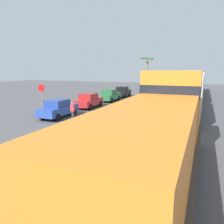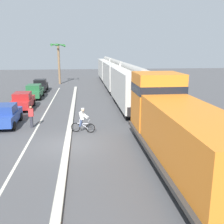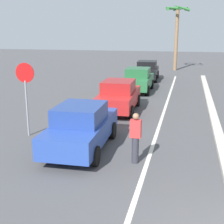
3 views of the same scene
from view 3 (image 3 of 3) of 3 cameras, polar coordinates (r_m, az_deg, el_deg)
median_curb at (r=11.81m, az=19.38°, el=-5.85°), size 0.36×36.00×0.16m
lane_stripe at (r=11.81m, az=7.66°, el=-5.51°), size 0.14×36.00×0.01m
parked_car_blue at (r=10.87m, az=-5.56°, el=-2.72°), size 1.93×4.25×1.62m
parked_car_red at (r=16.01m, az=1.27°, el=2.99°), size 1.93×4.25×1.62m
parked_car_green at (r=21.48m, az=4.81°, el=5.93°), size 1.88×4.22×1.62m
parked_car_black at (r=26.59m, az=6.42°, el=7.56°), size 1.97×4.27×1.62m
stop_sign at (r=12.43m, az=-15.52°, el=4.73°), size 0.76×0.08×2.88m
palm_tree_near at (r=33.75m, az=11.79°, el=15.84°), size 2.62×2.74×6.64m
pedestrian_by_cars at (r=9.71m, az=4.31°, el=-4.65°), size 0.34×0.22×1.62m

